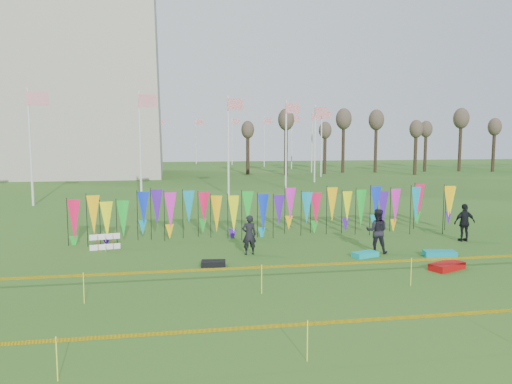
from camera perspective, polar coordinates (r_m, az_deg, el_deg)
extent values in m
plane|color=#214F16|center=(17.49, 6.17, -9.37)|extent=(160.00, 160.00, 0.00)
cylinder|color=silver|center=(66.84, 6.40, 5.66)|extent=(0.16, 0.16, 8.00)
plane|color=red|center=(67.06, 6.93, 8.48)|extent=(1.40, 0.00, 1.40)
cylinder|color=silver|center=(73.59, 4.10, 5.74)|extent=(0.16, 0.16, 8.00)
plane|color=red|center=(73.78, 4.58, 8.30)|extent=(1.40, 0.00, 1.40)
cylinder|color=silver|center=(79.59, 0.95, 5.80)|extent=(0.16, 0.16, 8.00)
plane|color=red|center=(79.74, 1.39, 8.17)|extent=(1.40, 0.00, 1.40)
cylinder|color=silver|center=(84.62, -2.76, 5.82)|extent=(0.16, 0.16, 8.00)
plane|color=red|center=(84.74, -2.37, 8.06)|extent=(1.40, 0.00, 1.40)
cylinder|color=silver|center=(88.55, -6.87, 5.81)|extent=(0.16, 0.16, 8.00)
plane|color=red|center=(88.61, -6.51, 7.95)|extent=(1.40, 0.00, 1.40)
cylinder|color=silver|center=(91.24, -11.22, 5.75)|extent=(0.16, 0.16, 8.00)
plane|color=red|center=(91.26, -10.89, 7.83)|extent=(1.40, 0.00, 1.40)
cylinder|color=silver|center=(92.64, -15.72, 5.64)|extent=(0.16, 0.16, 8.00)
plane|color=red|center=(92.62, -15.40, 7.69)|extent=(1.40, 0.00, 1.40)
cylinder|color=silver|center=(92.71, -20.25, 5.49)|extent=(0.16, 0.16, 8.00)
plane|color=red|center=(92.64, -19.96, 7.54)|extent=(1.40, 0.00, 1.40)
cylinder|color=silver|center=(91.44, -24.75, 5.29)|extent=(0.16, 0.16, 8.00)
plane|color=red|center=(91.32, -24.48, 7.37)|extent=(1.40, 0.00, 1.40)
cylinder|color=silver|center=(37.35, -24.38, 4.66)|extent=(0.16, 0.16, 8.00)
plane|color=red|center=(37.29, -23.71, 9.76)|extent=(1.40, 0.00, 1.40)
cylinder|color=silver|center=(37.19, -13.10, 5.05)|extent=(0.16, 0.16, 8.00)
plane|color=red|center=(37.24, -12.29, 10.15)|extent=(1.40, 0.00, 1.40)
cylinder|color=silver|center=(40.20, -3.18, 5.28)|extent=(0.16, 0.16, 8.00)
plane|color=red|center=(40.35, -2.35, 9.98)|extent=(1.40, 0.00, 1.40)
cylinder|color=silver|center=(45.60, 3.45, 5.40)|extent=(0.16, 0.16, 8.00)
plane|color=red|center=(45.81, 4.22, 9.53)|extent=(1.40, 0.00, 1.40)
cylinder|color=silver|center=(52.35, 6.74, 5.49)|extent=(0.16, 0.16, 8.00)
plane|color=red|center=(52.59, 7.43, 9.08)|extent=(1.40, 0.00, 1.40)
cylinder|color=silver|center=(59.63, 7.47, 5.57)|extent=(0.16, 0.16, 8.00)
plane|color=red|center=(59.86, 8.07, 8.73)|extent=(1.40, 0.00, 1.40)
cylinder|color=black|center=(23.43, -20.36, -2.97)|extent=(0.03, 0.03, 2.19)
cone|color=#EF0D46|center=(23.35, -19.71, -2.44)|extent=(0.64, 0.64, 1.60)
cylinder|color=black|center=(23.31, -18.69, -2.96)|extent=(0.03, 0.03, 2.19)
cone|color=#FFB308|center=(23.24, -18.02, -2.42)|extent=(0.64, 0.64, 1.60)
cylinder|color=black|center=(23.22, -17.00, -2.94)|extent=(0.03, 0.03, 2.19)
cone|color=#EAED0C|center=(23.15, -16.32, -2.40)|extent=(0.64, 0.64, 1.60)
cylinder|color=black|center=(23.14, -15.29, -2.91)|extent=(0.03, 0.03, 2.19)
cone|color=green|center=(23.08, -14.62, -2.37)|extent=(0.64, 0.64, 1.60)
cylinder|color=black|center=(23.08, -13.58, -2.89)|extent=(0.03, 0.03, 2.19)
cone|color=#0D2CDD|center=(23.03, -12.90, -2.35)|extent=(0.64, 0.64, 1.60)
cylinder|color=black|center=(23.05, -11.86, -2.86)|extent=(0.03, 0.03, 2.19)
cone|color=#4512A5|center=(23.01, -11.18, -2.32)|extent=(0.64, 0.64, 1.60)
cylinder|color=black|center=(23.03, -10.14, -2.83)|extent=(0.03, 0.03, 2.19)
cone|color=#E519BD|center=(23.00, -9.45, -2.29)|extent=(0.64, 0.64, 1.60)
cylinder|color=black|center=(23.04, -8.41, -2.80)|extent=(0.03, 0.03, 2.19)
cone|color=#0B87A9|center=(23.01, -7.73, -2.25)|extent=(0.64, 0.64, 1.60)
cylinder|color=black|center=(23.06, -6.69, -2.76)|extent=(0.03, 0.03, 2.19)
cone|color=#EF0D46|center=(23.05, -6.00, -2.22)|extent=(0.64, 0.64, 1.60)
cylinder|color=black|center=(23.11, -4.98, -2.72)|extent=(0.03, 0.03, 2.19)
cone|color=#FFB308|center=(23.10, -4.29, -2.18)|extent=(0.64, 0.64, 1.60)
cylinder|color=black|center=(23.18, -3.27, -2.68)|extent=(0.03, 0.03, 2.19)
cone|color=#EAED0C|center=(23.18, -2.59, -2.14)|extent=(0.64, 0.64, 1.60)
cylinder|color=black|center=(23.27, -1.57, -2.64)|extent=(0.03, 0.03, 2.19)
cone|color=green|center=(23.28, -0.89, -2.10)|extent=(0.64, 0.64, 1.60)
cylinder|color=black|center=(23.38, 0.11, -2.60)|extent=(0.03, 0.03, 2.19)
cone|color=#0D2CDD|center=(23.39, 0.78, -2.06)|extent=(0.64, 0.64, 1.60)
cylinder|color=black|center=(23.51, 1.77, -2.55)|extent=(0.03, 0.03, 2.19)
cone|color=#4512A5|center=(23.53, 2.44, -2.01)|extent=(0.64, 0.64, 1.60)
cylinder|color=black|center=(23.65, 3.41, -2.50)|extent=(0.03, 0.03, 2.19)
cone|color=#E519BD|center=(23.69, 4.08, -1.97)|extent=(0.64, 0.64, 1.60)
cylinder|color=black|center=(23.82, 5.04, -2.45)|extent=(0.03, 0.03, 2.19)
cone|color=#0B87A9|center=(23.86, 5.69, -1.92)|extent=(0.64, 0.64, 1.60)
cylinder|color=black|center=(24.01, 6.64, -2.40)|extent=(0.03, 0.03, 2.19)
cone|color=#EF0D46|center=(24.06, 7.28, -1.87)|extent=(0.64, 0.64, 1.60)
cylinder|color=black|center=(24.21, 8.21, -2.35)|extent=(0.03, 0.03, 2.19)
cone|color=#FFB308|center=(24.27, 8.84, -1.83)|extent=(0.64, 0.64, 1.60)
cylinder|color=black|center=(24.43, 9.75, -2.30)|extent=(0.03, 0.03, 2.19)
cone|color=#EAED0C|center=(24.50, 10.38, -1.78)|extent=(0.64, 0.64, 1.60)
cylinder|color=black|center=(24.67, 11.27, -2.25)|extent=(0.03, 0.03, 2.19)
cone|color=green|center=(24.74, 11.88, -1.73)|extent=(0.64, 0.64, 1.60)
cylinder|color=black|center=(24.93, 12.75, -2.19)|extent=(0.03, 0.03, 2.19)
cone|color=#0D2CDD|center=(25.01, 13.36, -1.68)|extent=(0.64, 0.64, 1.60)
cylinder|color=black|center=(25.20, 14.21, -2.14)|extent=(0.03, 0.03, 2.19)
cone|color=#4512A5|center=(25.29, 14.80, -1.63)|extent=(0.64, 0.64, 1.60)
cylinder|color=black|center=(25.49, 15.63, -2.09)|extent=(0.03, 0.03, 2.19)
cone|color=#E519BD|center=(25.58, 16.21, -1.59)|extent=(0.64, 0.64, 1.60)
cylinder|color=black|center=(25.80, 17.02, -2.03)|extent=(0.03, 0.03, 2.19)
cone|color=#0B87A9|center=(25.89, 17.59, -1.54)|extent=(0.64, 0.64, 1.60)
cylinder|color=black|center=(26.12, 18.38, -1.98)|extent=(0.03, 0.03, 2.19)
cone|color=#EF0D46|center=(26.22, 18.93, -1.49)|extent=(0.64, 0.64, 1.60)
cylinder|color=black|center=(26.45, 19.70, -1.93)|extent=(0.03, 0.03, 2.19)
cone|color=#FFB308|center=(26.56, 20.24, -1.44)|extent=(0.64, 0.64, 1.60)
cylinder|color=black|center=(26.80, 20.99, -1.87)|extent=(0.03, 0.03, 2.19)
cone|color=#EAED0C|center=(26.91, 21.52, -1.40)|extent=(0.64, 0.64, 1.60)
cube|color=#E2B304|center=(15.63, 8.02, -8.18)|extent=(26.00, 0.01, 0.08)
cylinder|color=#F6F937|center=(15.19, -18.49, -10.34)|extent=(0.02, 0.02, 0.90)
cylinder|color=#F6F937|center=(15.25, 0.71, -9.93)|extent=(0.02, 0.02, 0.90)
cylinder|color=#F6F937|center=(16.87, 17.86, -8.65)|extent=(0.02, 0.02, 0.90)
cube|color=#E2B304|center=(11.49, 15.36, -13.74)|extent=(26.00, 0.01, 0.08)
cylinder|color=#F6F937|center=(10.88, -22.29, -17.27)|extent=(0.02, 0.02, 0.90)
cylinder|color=#F6F937|center=(10.97, 5.38, -16.61)|extent=(0.02, 0.02, 0.90)
cylinder|color=#322619|center=(61.13, 0.21, 4.89)|extent=(0.44, 0.44, 6.40)
ellipsoid|color=#4E4134|center=(61.14, 0.21, 8.04)|extent=(1.92, 1.92, 2.56)
cylinder|color=#322619|center=(61.96, 3.86, 4.90)|extent=(0.44, 0.44, 6.40)
ellipsoid|color=#4E4134|center=(61.97, 3.89, 8.01)|extent=(1.92, 1.92, 2.56)
cylinder|color=#322619|center=(63.03, 7.41, 4.88)|extent=(0.44, 0.44, 6.40)
ellipsoid|color=#4E4134|center=(63.03, 7.46, 7.94)|extent=(1.92, 1.92, 2.56)
cylinder|color=#322619|center=(64.33, 10.83, 4.85)|extent=(0.44, 0.44, 6.40)
ellipsoid|color=#4E4134|center=(64.33, 10.89, 7.85)|extent=(1.92, 1.92, 2.56)
cylinder|color=#322619|center=(65.84, 14.10, 4.81)|extent=(0.44, 0.44, 6.40)
ellipsoid|color=#4E4134|center=(65.85, 14.18, 7.73)|extent=(1.92, 1.92, 2.56)
cylinder|color=#322619|center=(67.56, 17.21, 4.75)|extent=(0.44, 0.44, 6.40)
ellipsoid|color=#4E4134|center=(67.57, 17.30, 7.60)|extent=(1.92, 1.92, 2.56)
cylinder|color=#322619|center=(69.47, 20.16, 4.68)|extent=(0.44, 0.44, 6.40)
ellipsoid|color=#4E4134|center=(69.48, 20.27, 7.45)|extent=(1.92, 1.92, 2.56)
cylinder|color=#322619|center=(71.55, 22.94, 4.60)|extent=(0.44, 0.44, 6.40)
ellipsoid|color=#4E4134|center=(71.56, 23.06, 7.29)|extent=(1.92, 1.92, 2.56)
cylinder|color=#322619|center=(73.79, 25.56, 4.52)|extent=(0.44, 0.44, 6.40)
ellipsoid|color=#4E4134|center=(73.80, 25.69, 7.13)|extent=(1.92, 1.92, 2.56)
cylinder|color=red|center=(21.64, -17.78, -5.64)|extent=(0.02, 0.02, 0.70)
cylinder|color=red|center=(21.57, -16.17, -5.63)|extent=(0.02, 0.02, 0.70)
cylinder|color=red|center=(22.23, -17.57, -5.32)|extent=(0.02, 0.02, 0.70)
cylinder|color=red|center=(22.16, -16.00, -5.30)|extent=(0.02, 0.02, 0.70)
imported|color=black|center=(20.08, -0.79, -4.92)|extent=(0.61, 0.46, 1.61)
imported|color=black|center=(20.94, 13.66, -4.35)|extent=(1.02, 0.85, 1.81)
imported|color=black|center=(24.50, 22.73, -3.24)|extent=(1.01, 0.58, 1.72)
cube|color=#0BABAE|center=(20.30, 12.37, -6.98)|extent=(1.12, 0.80, 0.20)
cube|color=#AC0C0B|center=(19.25, 20.98, -7.92)|extent=(1.48, 1.11, 0.25)
cube|color=black|center=(18.52, -4.89, -8.14)|extent=(0.93, 0.60, 0.20)
cube|color=#0B93A6|center=(21.18, 20.24, -6.63)|extent=(1.31, 0.81, 0.23)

